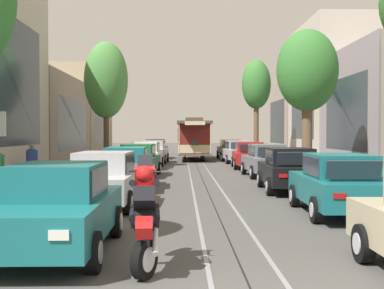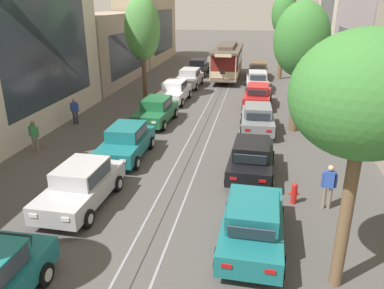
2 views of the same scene
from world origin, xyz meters
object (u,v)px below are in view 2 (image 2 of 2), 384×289
at_px(parked_car_silver_second_left, 81,185).
at_px(pedestrian_crossing_far, 75,110).
at_px(parked_car_teal_second_right, 253,223).
at_px(parked_car_grey_fourth_right, 257,118).
at_px(parked_car_red_fifth_right, 258,95).
at_px(street_tree_kerb_right_mid, 284,15).
at_px(parked_car_green_fourth_left, 156,111).
at_px(parked_car_white_fifth_left, 174,91).
at_px(parked_car_silver_sixth_left, 190,78).
at_px(cable_car_trolley, 228,61).
at_px(pedestrian_on_right_pavement, 329,184).
at_px(fire_hydrant, 294,193).
at_px(street_tree_kerb_left_second, 142,29).
at_px(parked_car_teal_mid_left, 126,142).
at_px(pedestrian_on_left_pavement, 34,134).
at_px(parked_car_black_mid_right, 251,158).
at_px(street_tree_kerb_right_second, 301,41).
at_px(parked_car_brown_far_right, 258,70).
at_px(parked_car_black_far_left, 198,67).
at_px(street_tree_kerb_right_near, 365,97).
at_px(parked_car_silver_sixth_right, 257,80).

bearing_deg(parked_car_silver_second_left, pedestrian_crossing_far, 117.30).
height_order(parked_car_teal_second_right, parked_car_grey_fourth_right, same).
distance_m(parked_car_red_fifth_right, street_tree_kerb_right_mid, 12.17).
bearing_deg(parked_car_green_fourth_left, parked_car_white_fifth_left, 90.36).
height_order(parked_car_silver_sixth_left, cable_car_trolley, cable_car_trolley).
xyz_separation_m(cable_car_trolley, pedestrian_crossing_far, (-7.98, -16.68, -0.75)).
distance_m(pedestrian_on_right_pavement, fire_hydrant, 1.29).
bearing_deg(street_tree_kerb_left_second, pedestrian_crossing_far, -109.94).
relative_size(parked_car_teal_mid_left, pedestrian_on_left_pavement, 2.73).
height_order(parked_car_grey_fourth_right, street_tree_kerb_left_second, street_tree_kerb_left_second).
relative_size(pedestrian_on_right_pavement, pedestrian_crossing_far, 1.07).
relative_size(parked_car_silver_second_left, street_tree_kerb_right_mid, 0.55).
xyz_separation_m(parked_car_black_mid_right, street_tree_kerb_right_second, (2.29, 6.62, 4.32)).
xyz_separation_m(parked_car_silver_second_left, street_tree_kerb_right_second, (8.43, 10.36, 4.32)).
bearing_deg(parked_car_grey_fourth_right, parked_car_red_fifth_right, 90.56).
bearing_deg(fire_hydrant, parked_car_brown_far_right, 93.73).
bearing_deg(parked_car_black_far_left, fire_hydrant, -73.29).
relative_size(parked_car_green_fourth_left, parked_car_silver_sixth_left, 1.00).
height_order(parked_car_brown_far_right, street_tree_kerb_right_second, street_tree_kerb_right_second).
bearing_deg(street_tree_kerb_right_mid, parked_car_black_far_left, 174.04).
distance_m(parked_car_teal_second_right, parked_car_black_mid_right, 5.22).
height_order(parked_car_silver_sixth_left, street_tree_kerb_right_near, street_tree_kerb_right_near).
distance_m(parked_car_green_fourth_left, parked_car_red_fifth_right, 8.13).
bearing_deg(parked_car_teal_mid_left, parked_car_silver_sixth_right, 69.77).
relative_size(parked_car_brown_far_right, pedestrian_on_left_pavement, 2.74).
xyz_separation_m(street_tree_kerb_left_second, street_tree_kerb_right_second, (10.76, -5.74, -0.16)).
bearing_deg(parked_car_red_fifth_right, street_tree_kerb_right_mid, 79.48).
bearing_deg(street_tree_kerb_right_mid, parked_car_teal_mid_left, -110.60).
height_order(street_tree_kerb_right_near, pedestrian_crossing_far, street_tree_kerb_right_near).
distance_m(parked_car_teal_mid_left, parked_car_green_fourth_left, 5.61).
height_order(parked_car_silver_second_left, parked_car_grey_fourth_right, same).
relative_size(parked_car_green_fourth_left, parked_car_teal_second_right, 1.00).
bearing_deg(street_tree_kerb_right_second, pedestrian_crossing_far, -175.42).
distance_m(parked_car_black_far_left, street_tree_kerb_right_mid, 9.74).
bearing_deg(parked_car_white_fifth_left, parked_car_red_fifth_right, -1.46).
bearing_deg(cable_car_trolley, parked_car_teal_mid_left, -98.23).
distance_m(street_tree_kerb_right_second, fire_hydrant, 10.07).
xyz_separation_m(parked_car_black_far_left, parked_car_red_fifth_right, (6.22, -11.70, 0.00)).
bearing_deg(street_tree_kerb_left_second, street_tree_kerb_right_second, -28.09).
height_order(parked_car_brown_far_right, cable_car_trolley, cable_car_trolley).
height_order(parked_car_black_far_left, cable_car_trolley, cable_car_trolley).
relative_size(parked_car_black_mid_right, parked_car_grey_fourth_right, 1.00).
xyz_separation_m(parked_car_white_fifth_left, cable_car_trolley, (3.12, 10.17, 0.86)).
bearing_deg(parked_car_grey_fourth_right, parked_car_brown_far_right, 90.48).
bearing_deg(pedestrian_crossing_far, parked_car_silver_sixth_right, 47.27).
xyz_separation_m(parked_car_black_far_left, cable_car_trolley, (3.13, -1.37, 0.86)).
distance_m(parked_car_silver_sixth_left, street_tree_kerb_right_mid, 10.87).
height_order(parked_car_silver_sixth_right, parked_car_brown_far_right, same).
distance_m(parked_car_black_far_left, pedestrian_on_left_pavement, 23.14).
height_order(parked_car_silver_sixth_right, street_tree_kerb_right_near, street_tree_kerb_right_near).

